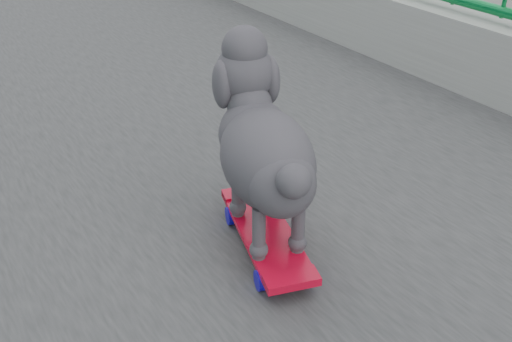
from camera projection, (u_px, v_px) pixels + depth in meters
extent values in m
cube|color=slate|center=(0.00, 219.00, 8.32)|extent=(1.20, 1.20, 6.50)
cube|color=red|center=(266.00, 233.00, 1.58)|extent=(0.25, 0.47, 0.02)
cube|color=#99999E|center=(284.00, 273.00, 1.47)|extent=(0.09, 0.05, 0.02)
cylinder|color=#0F07A9|center=(261.00, 280.00, 1.46)|extent=(0.04, 0.06, 0.05)
sphere|color=yellow|center=(261.00, 280.00, 1.46)|extent=(0.02, 0.02, 0.02)
cylinder|color=#0F07A9|center=(306.00, 271.00, 1.49)|extent=(0.04, 0.06, 0.05)
sphere|color=yellow|center=(306.00, 271.00, 1.49)|extent=(0.02, 0.02, 0.02)
cube|color=#99999E|center=(251.00, 210.00, 1.71)|extent=(0.09, 0.05, 0.02)
cylinder|color=#0F07A9|center=(231.00, 216.00, 1.70)|extent=(0.04, 0.06, 0.05)
sphere|color=yellow|center=(231.00, 216.00, 1.70)|extent=(0.02, 0.02, 0.02)
cylinder|color=#0F07A9|center=(270.00, 209.00, 1.73)|extent=(0.04, 0.06, 0.05)
sphere|color=yellow|center=(270.00, 209.00, 1.73)|extent=(0.02, 0.02, 0.02)
ellipsoid|color=#322F34|center=(267.00, 159.00, 1.47)|extent=(0.31, 0.40, 0.24)
sphere|color=#322F34|center=(245.00, 73.00, 1.56)|extent=(0.16, 0.16, 0.16)
sphere|color=black|center=(235.00, 67.00, 1.65)|extent=(0.03, 0.03, 0.03)
sphere|color=#322F34|center=(294.00, 181.00, 1.29)|extent=(0.08, 0.08, 0.08)
cylinder|color=#322F34|center=(238.00, 192.00, 1.61)|extent=(0.03, 0.03, 0.15)
cylinder|color=#322F34|center=(273.00, 186.00, 1.64)|extent=(0.03, 0.03, 0.15)
cylinder|color=#322F34|center=(259.00, 233.00, 1.45)|extent=(0.03, 0.03, 0.15)
cylinder|color=#322F34|center=(298.00, 226.00, 1.47)|extent=(0.03, 0.03, 0.15)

